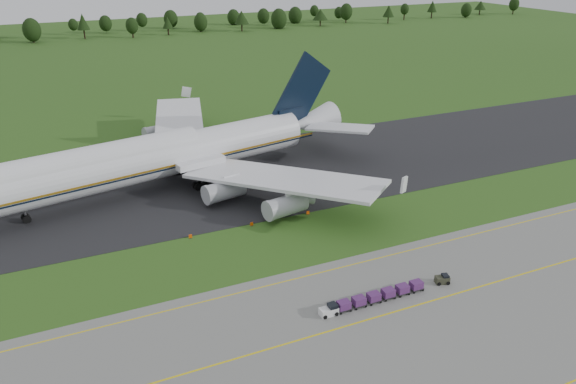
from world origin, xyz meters
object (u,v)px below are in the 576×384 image
aircraft (165,155)px  edge_markers (280,218)px  utility_cart (442,280)px  baggage_train (372,298)px

aircraft → edge_markers: aircraft is taller
aircraft → utility_cart: size_ratio=37.99×
utility_cart → baggage_train: bearing=179.6°
baggage_train → utility_cart: size_ratio=7.34×
edge_markers → utility_cart: bearing=-65.2°
utility_cart → edge_markers: size_ratio=0.07×
aircraft → utility_cart: (26.11, -48.56, -5.73)m
aircraft → edge_markers: size_ratio=2.51×
aircraft → utility_cart: bearing=-61.7°
aircraft → utility_cart: 55.43m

